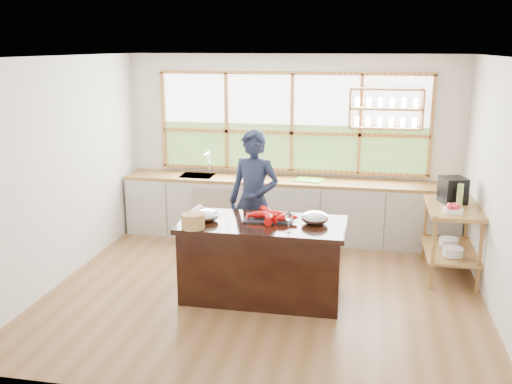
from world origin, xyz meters
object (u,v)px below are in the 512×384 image
(cook, at_px, (254,202))
(espresso_machine, at_px, (453,190))
(wicker_basket, at_px, (193,221))
(island, at_px, (262,260))

(cook, bearing_deg, espresso_machine, 23.42)
(espresso_machine, xyz_separation_m, wicker_basket, (-2.89, -1.62, -0.08))
(espresso_machine, height_order, wicker_basket, espresso_machine)
(island, bearing_deg, wicker_basket, -153.73)
(cook, distance_m, wicker_basket, 1.24)
(island, xyz_separation_m, espresso_machine, (2.19, 1.27, 0.61))
(espresso_machine, distance_m, wicker_basket, 3.31)
(island, bearing_deg, espresso_machine, 30.08)
(cook, xyz_separation_m, espresso_machine, (2.45, 0.46, 0.15))
(island, distance_m, espresso_machine, 2.60)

